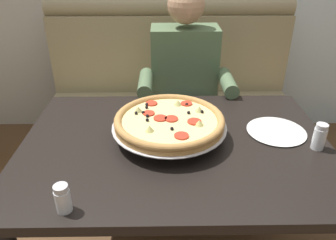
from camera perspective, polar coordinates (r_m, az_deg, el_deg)
booth_bench at (r=2.34m, az=0.41°, el=1.82°), size 1.70×0.78×1.13m
dining_table at (r=1.42m, az=1.28°, el=-6.64°), size 1.29×0.92×0.72m
diner_main at (r=1.97m, az=2.99°, el=6.34°), size 0.54×0.64×1.27m
pizza at (r=1.37m, az=0.24°, el=-0.22°), size 0.48×0.48×0.11m
shaker_parmesan at (r=1.09m, az=-17.79°, el=-13.13°), size 0.05×0.05×0.10m
shaker_pepper_flakes at (r=1.45m, az=24.80°, el=-2.90°), size 0.05×0.05×0.11m
plate_near_left at (r=1.52m, az=18.34°, el=-1.66°), size 0.26×0.26×0.02m
patio_chair at (r=3.65m, az=26.86°, el=10.92°), size 0.42×0.43×0.86m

